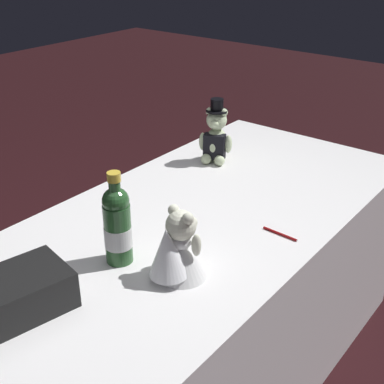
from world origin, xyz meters
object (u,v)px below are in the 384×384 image
at_px(teddy_bear_bride, 177,249).
at_px(gift_case_black, 17,294).
at_px(teddy_bear_groom, 216,137).
at_px(signing_pen, 281,234).
at_px(champagne_bottle, 117,224).

relative_size(teddy_bear_bride, gift_case_black, 0.72).
relative_size(teddy_bear_groom, signing_pen, 2.05).
xyz_separation_m(teddy_bear_groom, champagne_bottle, (0.81, 0.22, 0.02)).
distance_m(champagne_bottle, gift_case_black, 0.35).
bearing_deg(teddy_bear_bride, signing_pen, 161.67).
bearing_deg(teddy_bear_groom, gift_case_black, 8.92).
relative_size(teddy_bear_bride, champagne_bottle, 0.73).
distance_m(teddy_bear_bride, signing_pen, 0.42).
height_order(champagne_bottle, signing_pen, champagne_bottle).
xyz_separation_m(champagne_bottle, signing_pen, (-0.44, 0.32, -0.12)).
height_order(teddy_bear_groom, signing_pen, teddy_bear_groom).
bearing_deg(signing_pen, teddy_bear_bride, -18.33).
xyz_separation_m(teddy_bear_groom, teddy_bear_bride, (0.77, 0.41, -0.02)).
bearing_deg(signing_pen, gift_case_black, -25.17).
bearing_deg(signing_pen, teddy_bear_groom, -124.81).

